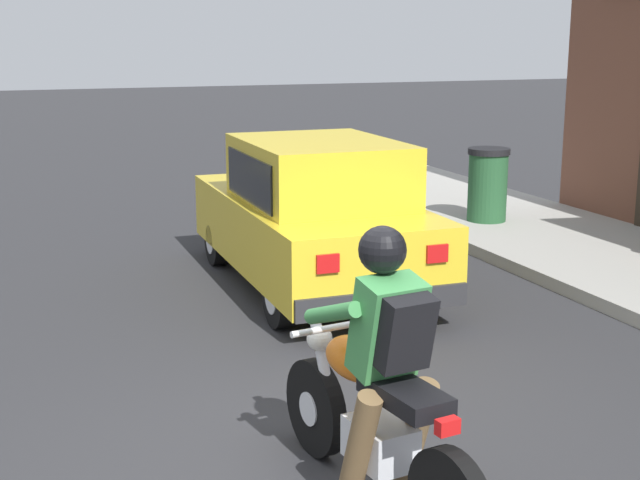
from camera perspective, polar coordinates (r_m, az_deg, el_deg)
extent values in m
plane|color=#2B2B2D|center=(5.58, -1.10, -14.76)|extent=(80.00, 80.00, 0.00)
cube|color=#9E9B93|center=(10.51, 19.69, -1.67)|extent=(2.60, 22.00, 0.14)
cylinder|color=black|center=(5.70, -0.28, -10.67)|extent=(0.18, 0.63, 0.62)
cylinder|color=silver|center=(5.70, -0.28, -10.67)|extent=(0.15, 0.23, 0.22)
cube|color=silver|center=(5.08, 3.88, -12.80)|extent=(0.33, 0.43, 0.24)
ellipsoid|color=orange|center=(5.11, 2.42, -7.61)|extent=(0.37, 0.56, 0.24)
cube|color=black|center=(4.76, 5.46, -9.82)|extent=(0.33, 0.59, 0.10)
cylinder|color=silver|center=(5.50, 0.22, -8.03)|extent=(0.11, 0.33, 0.68)
cylinder|color=silver|center=(5.31, 0.86, -5.62)|extent=(0.56, 0.11, 0.04)
sphere|color=silver|center=(5.49, -0.03, -6.31)|extent=(0.16, 0.16, 0.16)
cube|color=red|center=(4.49, 8.17, -11.73)|extent=(0.13, 0.08, 0.08)
cylinder|color=brown|center=(4.93, 2.53, -13.16)|extent=(0.19, 0.37, 0.71)
cylinder|color=brown|center=(5.10, 6.06, -12.24)|extent=(0.19, 0.37, 0.71)
cube|color=#387F42|center=(4.78, 4.33, -5.56)|extent=(0.38, 0.37, 0.57)
cylinder|color=#387F42|center=(4.86, 0.81, -4.71)|extent=(0.16, 0.53, 0.26)
cylinder|color=#387F42|center=(5.07, 4.75, -4.02)|extent=(0.16, 0.53, 0.26)
sphere|color=black|center=(4.72, 4.02, -0.64)|extent=(0.26, 0.26, 0.26)
cube|color=black|center=(4.65, 5.42, -5.87)|extent=(0.31, 0.27, 0.42)
cylinder|color=black|center=(10.30, -6.58, 0.06)|extent=(0.19, 0.60, 0.60)
cylinder|color=silver|center=(10.30, -6.58, 0.06)|extent=(0.21, 0.33, 0.33)
cylinder|color=black|center=(10.71, 0.92, 0.65)|extent=(0.19, 0.60, 0.60)
cylinder|color=silver|center=(10.71, 0.92, 0.65)|extent=(0.21, 0.33, 0.33)
cylinder|color=black|center=(8.06, -2.57, -3.56)|extent=(0.19, 0.60, 0.60)
cylinder|color=silver|center=(8.06, -2.57, -3.56)|extent=(0.21, 0.33, 0.33)
cylinder|color=black|center=(8.58, 6.65, -2.60)|extent=(0.19, 0.60, 0.60)
cylinder|color=silver|center=(8.58, 6.65, -2.60)|extent=(0.21, 0.33, 0.33)
cube|color=gold|center=(9.31, -0.58, 0.63)|extent=(1.72, 3.73, 0.70)
cube|color=gold|center=(8.96, -0.05, 4.31)|extent=(1.48, 1.93, 0.66)
cube|color=black|center=(9.78, -1.80, 4.75)|extent=(1.33, 0.38, 0.51)
cube|color=black|center=(8.74, -4.54, 3.92)|extent=(0.06, 1.52, 0.46)
cube|color=black|center=(9.23, 4.19, 4.41)|extent=(0.06, 1.52, 0.46)
cube|color=silver|center=(10.89, -6.37, 3.03)|extent=(0.24, 0.05, 0.14)
cube|color=red|center=(7.41, 0.49, -1.51)|extent=(0.20, 0.04, 0.16)
cube|color=silver|center=(11.17, -1.29, 3.36)|extent=(0.24, 0.05, 0.14)
cube|color=red|center=(7.81, 7.50, -0.86)|extent=(0.20, 0.04, 0.16)
cube|color=#28282B|center=(11.06, -3.73, 1.29)|extent=(1.61, 0.15, 0.20)
cube|color=#28282B|center=(7.72, 3.95, -3.93)|extent=(1.61, 0.15, 0.20)
cylinder|color=#23512D|center=(12.17, 10.67, 3.32)|extent=(0.52, 0.52, 0.90)
cylinder|color=black|center=(12.10, 10.77, 5.61)|extent=(0.56, 0.56, 0.08)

